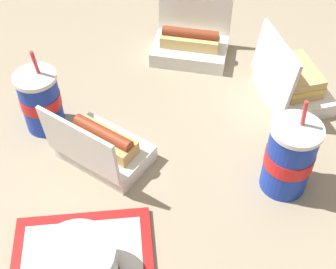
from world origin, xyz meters
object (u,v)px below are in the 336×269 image
object	(u,v)px
cake_container	(79,266)
soda_cup_front	(41,101)
clamshell_hotdog_center	(190,43)
clamshell_sandwich_left	(292,84)
soda_cup_back	(289,157)
clamshell_hotdog_corner	(102,148)

from	to	relation	value
cake_container	soda_cup_front	bearing A→B (deg)	18.83
clamshell_hotdog_center	clamshell_sandwich_left	xyz separation A→B (m)	(-0.17, -0.24, 0.00)
cake_container	clamshell_sandwich_left	size ratio (longest dim) A/B	0.61
clamshell_sandwich_left	soda_cup_back	distance (m)	0.29
clamshell_sandwich_left	cake_container	bearing A→B (deg)	136.97
cake_container	soda_cup_front	world-z (taller)	soda_cup_front
clamshell_sandwich_left	soda_cup_back	bearing A→B (deg)	166.83
cake_container	clamshell_hotdog_center	distance (m)	0.70
clamshell_sandwich_left	soda_cup_back	xyz separation A→B (m)	(-0.27, 0.06, 0.04)
soda_cup_back	clamshell_hotdog_corner	bearing A→B (deg)	80.08
clamshell_hotdog_corner	soda_cup_back	bearing A→B (deg)	-99.92
cake_container	soda_cup_back	bearing A→B (deg)	-61.18
clamshell_sandwich_left	soda_cup_front	xyz separation A→B (m)	(-0.10, 0.59, 0.03)
cake_container	soda_cup_front	distance (m)	0.42
cake_container	clamshell_hotdog_center	world-z (taller)	clamshell_hotdog_center
clamshell_hotdog_center	soda_cup_back	xyz separation A→B (m)	(-0.45, -0.18, 0.05)
clamshell_hotdog_center	clamshell_hotdog_corner	xyz separation A→B (m)	(-0.38, 0.20, -0.00)
soda_cup_back	soda_cup_front	size ratio (longest dim) A/B	1.10
cake_container	clamshell_hotdog_corner	world-z (taller)	clamshell_hotdog_corner
clamshell_sandwich_left	soda_cup_front	size ratio (longest dim) A/B	1.06
clamshell_hotdog_corner	soda_cup_back	distance (m)	0.39
clamshell_hotdog_center	soda_cup_back	distance (m)	0.49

